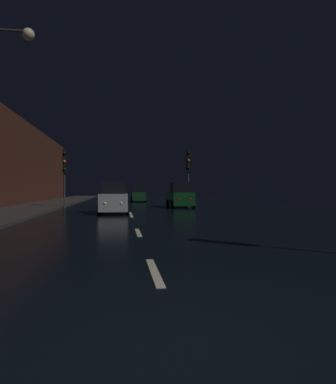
{
  "coord_description": "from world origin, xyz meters",
  "views": [
    {
      "loc": [
        -0.64,
        -3.42,
        1.59
      ],
      "look_at": [
        2.17,
        16.44,
        1.39
      ],
      "focal_mm": 31.63,
      "sensor_mm": 36.0,
      "label": 1
    }
  ],
  "objects_px": {
    "traffic_light_far_right": "(188,165)",
    "car_parked_right_far": "(180,196)",
    "traffic_light_far_left": "(64,166)",
    "car_approaching_headlights": "(114,199)",
    "streetlamp_overhead": "(1,97)",
    "car_distant_taillights": "(138,195)"
  },
  "relations": [
    {
      "from": "traffic_light_far_right",
      "to": "car_parked_right_far",
      "type": "height_order",
      "value": "traffic_light_far_right"
    },
    {
      "from": "car_parked_right_far",
      "to": "traffic_light_far_right",
      "type": "bearing_deg",
      "value": -58.03
    },
    {
      "from": "traffic_light_far_right",
      "to": "traffic_light_far_left",
      "type": "relative_size",
      "value": 1.04
    },
    {
      "from": "car_approaching_headlights",
      "to": "car_parked_right_far",
      "type": "relative_size",
      "value": 0.98
    },
    {
      "from": "car_parked_right_far",
      "to": "traffic_light_far_left",
      "type": "bearing_deg",
      "value": 86.89
    },
    {
      "from": "traffic_light_far_left",
      "to": "car_approaching_headlights",
      "type": "relative_size",
      "value": 1.16
    },
    {
      "from": "streetlamp_overhead",
      "to": "traffic_light_far_left",
      "type": "bearing_deg",
      "value": 90.89
    },
    {
      "from": "car_distant_taillights",
      "to": "traffic_light_far_right",
      "type": "bearing_deg",
      "value": -163.4
    },
    {
      "from": "streetlamp_overhead",
      "to": "car_parked_right_far",
      "type": "xyz_separation_m",
      "value": [
        9.32,
        15.08,
        -3.98
      ]
    },
    {
      "from": "traffic_light_far_right",
      "to": "traffic_light_far_left",
      "type": "bearing_deg",
      "value": -88.02
    },
    {
      "from": "traffic_light_far_right",
      "to": "streetlamp_overhead",
      "type": "height_order",
      "value": "streetlamp_overhead"
    },
    {
      "from": "car_approaching_headlights",
      "to": "car_distant_taillights",
      "type": "height_order",
      "value": "car_approaching_headlights"
    },
    {
      "from": "traffic_light_far_left",
      "to": "traffic_light_far_right",
      "type": "bearing_deg",
      "value": 81.09
    },
    {
      "from": "streetlamp_overhead",
      "to": "car_parked_right_far",
      "type": "distance_m",
      "value": 18.17
    },
    {
      "from": "car_approaching_headlights",
      "to": "car_distant_taillights",
      "type": "relative_size",
      "value": 1.08
    },
    {
      "from": "traffic_light_far_left",
      "to": "streetlamp_overhead",
      "type": "distance_m",
      "value": 15.67
    },
    {
      "from": "traffic_light_far_right",
      "to": "car_distant_taillights",
      "type": "bearing_deg",
      "value": -161.3
    },
    {
      "from": "car_parked_right_far",
      "to": "car_approaching_headlights",
      "type": "bearing_deg",
      "value": 138.47
    },
    {
      "from": "traffic_light_far_left",
      "to": "streetlamp_overhead",
      "type": "relative_size",
      "value": 0.64
    },
    {
      "from": "traffic_light_far_right",
      "to": "traffic_light_far_left",
      "type": "distance_m",
      "value": 10.37
    },
    {
      "from": "traffic_light_far_right",
      "to": "car_approaching_headlights",
      "type": "xyz_separation_m",
      "value": [
        -6.25,
        -6.65,
        -2.66
      ]
    },
    {
      "from": "car_approaching_headlights",
      "to": "car_parked_right_far",
      "type": "distance_m",
      "value": 8.22
    }
  ]
}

